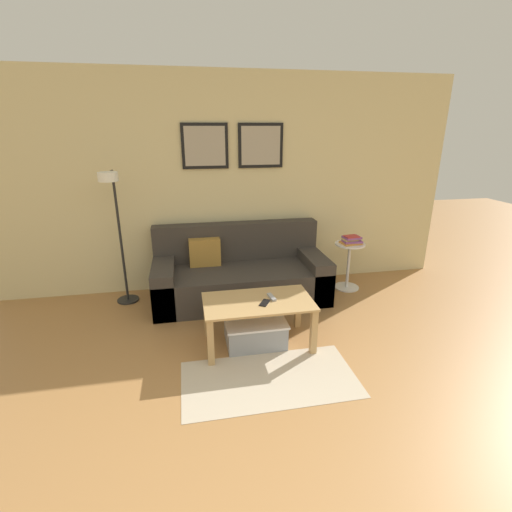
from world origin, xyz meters
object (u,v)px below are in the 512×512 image
(coffee_table, at_px, (258,309))
(book_stack, at_px, (351,240))
(storage_bin, at_px, (255,331))
(side_table, at_px, (349,262))
(remote_control, at_px, (272,297))
(cell_phone, at_px, (265,303))
(couch, at_px, (240,275))
(floor_lamp, at_px, (115,218))

(coffee_table, bearing_deg, book_stack, 37.18)
(storage_bin, relative_size, side_table, 0.96)
(remote_control, distance_m, cell_phone, 0.12)
(storage_bin, bearing_deg, side_table, 36.49)
(coffee_table, distance_m, side_table, 1.72)
(book_stack, bearing_deg, remote_control, -140.78)
(side_table, distance_m, remote_control, 1.60)
(storage_bin, bearing_deg, book_stack, 36.00)
(couch, height_order, remote_control, couch)
(side_table, relative_size, book_stack, 2.35)
(coffee_table, bearing_deg, floor_lamp, 141.93)
(floor_lamp, bearing_deg, storage_bin, -37.90)
(storage_bin, relative_size, book_stack, 2.24)
(couch, bearing_deg, remote_control, -81.89)
(couch, bearing_deg, cell_phone, -86.84)
(floor_lamp, xyz_separation_m, remote_control, (1.46, -1.01, -0.58))
(storage_bin, distance_m, cell_phone, 0.35)
(couch, distance_m, side_table, 1.37)
(coffee_table, bearing_deg, storage_bin, 134.06)
(floor_lamp, height_order, cell_phone, floor_lamp)
(couch, distance_m, coffee_table, 1.06)
(floor_lamp, distance_m, side_table, 2.77)
(storage_bin, bearing_deg, remote_control, 1.68)
(coffee_table, distance_m, floor_lamp, 1.81)
(cell_phone, bearing_deg, coffee_table, 159.87)
(couch, bearing_deg, book_stack, -0.86)
(remote_control, bearing_deg, side_table, 31.74)
(coffee_table, relative_size, storage_bin, 1.76)
(floor_lamp, height_order, remote_control, floor_lamp)
(cell_phone, bearing_deg, remote_control, 78.30)
(storage_bin, height_order, book_stack, book_stack)
(storage_bin, height_order, remote_control, remote_control)
(storage_bin, relative_size, floor_lamp, 0.37)
(book_stack, height_order, remote_control, book_stack)
(couch, height_order, floor_lamp, floor_lamp)
(floor_lamp, xyz_separation_m, book_stack, (2.69, -0.01, -0.40))
(book_stack, height_order, cell_phone, book_stack)
(floor_lamp, relative_size, book_stack, 6.05)
(coffee_table, bearing_deg, side_table, 37.67)
(couch, bearing_deg, floor_lamp, -179.37)
(couch, distance_m, cell_phone, 1.13)
(book_stack, relative_size, cell_phone, 1.80)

